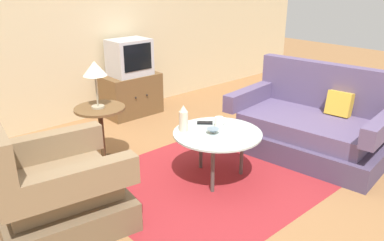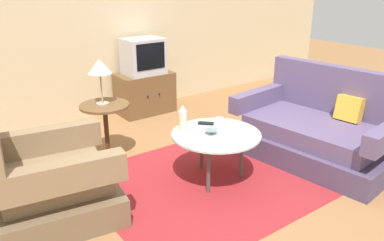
% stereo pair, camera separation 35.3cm
% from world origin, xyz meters
% --- Properties ---
extents(ground_plane, '(16.00, 16.00, 0.00)m').
position_xyz_m(ground_plane, '(0.00, 0.00, 0.00)').
color(ground_plane, olive).
extents(back_wall, '(9.00, 0.12, 2.70)m').
position_xyz_m(back_wall, '(0.00, 2.57, 1.35)').
color(back_wall, '#CCB78E').
rests_on(back_wall, ground).
extents(area_rug, '(2.29, 1.83, 0.00)m').
position_xyz_m(area_rug, '(0.11, 0.14, 0.00)').
color(area_rug, maroon).
rests_on(area_rug, ground).
extents(armchair, '(1.06, 1.00, 0.93)m').
position_xyz_m(armchair, '(-1.37, 0.44, 0.31)').
color(armchair, brown).
rests_on(armchair, ground).
extents(couch, '(1.15, 1.72, 0.94)m').
position_xyz_m(couch, '(1.32, -0.12, 0.30)').
color(couch, '#4B3E5C').
rests_on(couch, ground).
extents(coffee_table, '(0.83, 0.83, 0.48)m').
position_xyz_m(coffee_table, '(0.12, 0.14, 0.44)').
color(coffee_table, '#B2C6C1').
rests_on(coffee_table, ground).
extents(side_table, '(0.51, 0.51, 0.60)m').
position_xyz_m(side_table, '(-0.52, 1.18, 0.44)').
color(side_table, brown).
rests_on(side_table, ground).
extents(tv_stand, '(0.77, 0.49, 0.57)m').
position_xyz_m(tv_stand, '(0.55, 2.24, 0.28)').
color(tv_stand, brown).
rests_on(tv_stand, ground).
extents(television, '(0.53, 0.41, 0.48)m').
position_xyz_m(television, '(0.55, 2.23, 0.81)').
color(television, '#B7B7BC').
rests_on(television, tv_stand).
extents(table_lamp, '(0.23, 0.23, 0.47)m').
position_xyz_m(table_lamp, '(-0.53, 1.18, 0.99)').
color(table_lamp, '#9E937A').
rests_on(table_lamp, side_table).
extents(vase, '(0.08, 0.08, 0.25)m').
position_xyz_m(vase, '(-0.10, 0.38, 0.60)').
color(vase, beige).
rests_on(vase, coffee_table).
extents(mug, '(0.13, 0.08, 0.10)m').
position_xyz_m(mug, '(0.23, 0.23, 0.53)').
color(mug, white).
rests_on(mug, coffee_table).
extents(bowl, '(0.12, 0.12, 0.05)m').
position_xyz_m(bowl, '(0.07, 0.15, 0.50)').
color(bowl, slate).
rests_on(bowl, coffee_table).
extents(tv_remote_dark, '(0.14, 0.14, 0.02)m').
position_xyz_m(tv_remote_dark, '(0.18, 0.38, 0.49)').
color(tv_remote_dark, black).
rests_on(tv_remote_dark, coffee_table).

